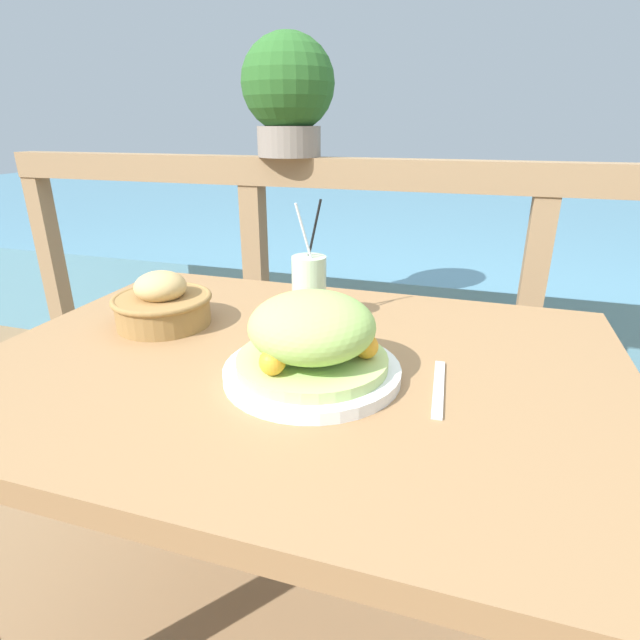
# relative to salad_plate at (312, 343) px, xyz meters

# --- Properties ---
(patio_table) EXTENTS (1.12, 0.82, 0.74)m
(patio_table) POSITION_rel_salad_plate_xyz_m (-0.05, 0.06, -0.16)
(patio_table) COLOR #997047
(patio_table) RESTS_ON ground_plane
(railing_fence) EXTENTS (2.80, 0.08, 1.03)m
(railing_fence) POSITION_rel_salad_plate_xyz_m (-0.05, 0.88, -0.06)
(railing_fence) COLOR #937551
(railing_fence) RESTS_ON ground_plane
(sea_backdrop) EXTENTS (12.00, 4.00, 0.48)m
(sea_backdrop) POSITION_rel_salad_plate_xyz_m (-0.05, 3.38, -0.56)
(sea_backdrop) COLOR #568EA8
(sea_backdrop) RESTS_ON ground_plane
(salad_plate) EXTENTS (0.29, 0.29, 0.14)m
(salad_plate) POSITION_rel_salad_plate_xyz_m (0.00, 0.00, 0.00)
(salad_plate) COLOR white
(salad_plate) RESTS_ON patio_table
(drink_glass) EXTENTS (0.07, 0.07, 0.25)m
(drink_glass) POSITION_rel_salad_plate_xyz_m (-0.08, 0.23, 0.01)
(drink_glass) COLOR beige
(drink_glass) RESTS_ON patio_table
(bread_basket) EXTENTS (0.20, 0.20, 0.11)m
(bread_basket) POSITION_rel_salad_plate_xyz_m (-0.36, 0.13, -0.02)
(bread_basket) COLOR olive
(bread_basket) RESTS_ON patio_table
(potted_plant) EXTENTS (0.28, 0.28, 0.35)m
(potted_plant) POSITION_rel_salad_plate_xyz_m (-0.36, 0.88, 0.42)
(potted_plant) COLOR gray
(potted_plant) RESTS_ON railing_fence
(knife) EXTENTS (0.03, 0.18, 0.00)m
(knife) POSITION_rel_salad_plate_xyz_m (0.20, 0.02, -0.06)
(knife) COLOR silver
(knife) RESTS_ON patio_table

